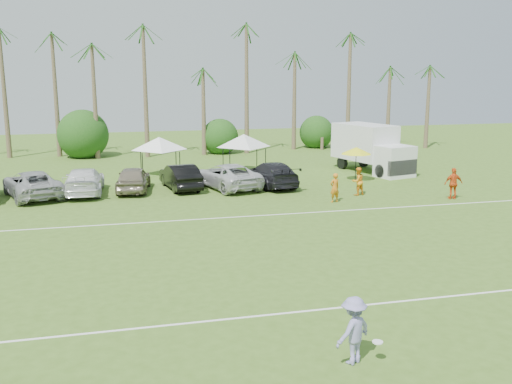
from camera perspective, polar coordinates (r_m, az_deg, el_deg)
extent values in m
plane|color=#40641E|center=(15.57, -0.32, -15.45)|extent=(120.00, 120.00, 0.00)
cube|color=white|center=(17.33, -1.91, -12.50)|extent=(80.00, 0.10, 0.01)
cube|color=white|center=(28.56, -6.92, -2.79)|extent=(80.00, 0.10, 0.01)
cone|color=brown|center=(52.26, -23.76, 8.40)|extent=(0.44, 0.44, 10.00)
cone|color=brown|center=(51.72, -19.39, 9.26)|extent=(0.44, 0.44, 11.00)
cone|color=brown|center=(51.57, -14.81, 7.85)|extent=(0.44, 0.44, 8.00)
cone|color=brown|center=(51.64, -10.35, 8.61)|extent=(0.44, 0.44, 9.00)
cone|color=brown|center=(52.02, -5.92, 9.31)|extent=(0.44, 0.44, 10.00)
cone|color=brown|center=(52.71, -1.56, 9.94)|extent=(0.44, 0.44, 11.00)
cone|color=brown|center=(54.06, 3.69, 8.37)|extent=(0.44, 0.44, 8.00)
cone|color=brown|center=(55.74, 8.67, 8.88)|extent=(0.44, 0.44, 9.00)
cone|color=brown|center=(57.81, 13.33, 9.29)|extent=(0.44, 0.44, 10.00)
cone|color=brown|center=(59.72, 16.82, 9.66)|extent=(0.44, 0.44, 11.00)
cylinder|color=brown|center=(52.94, -16.78, 4.24)|extent=(0.30, 0.30, 1.40)
sphere|color=#184212|center=(52.82, -16.85, 5.42)|extent=(4.00, 4.00, 4.00)
cylinder|color=brown|center=(53.67, -3.85, 4.80)|extent=(0.30, 0.30, 1.40)
sphere|color=#184212|center=(53.55, -3.87, 5.97)|extent=(4.00, 4.00, 4.00)
cylinder|color=brown|center=(56.26, 6.27, 5.08)|extent=(0.30, 0.30, 1.40)
sphere|color=#184212|center=(56.14, 6.29, 6.19)|extent=(4.00, 4.00, 4.00)
imported|color=orange|center=(32.44, 7.87, 0.43)|extent=(0.69, 0.54, 1.67)
imported|color=orange|center=(34.55, 10.14, 1.06)|extent=(0.96, 0.83, 1.69)
imported|color=#DA4F18|center=(34.88, 19.15, 0.81)|extent=(1.12, 0.59, 1.82)
cube|color=white|center=(43.63, 10.79, 4.95)|extent=(3.79, 5.34, 2.62)
cube|color=white|center=(41.28, 13.71, 2.99)|extent=(2.82, 2.45, 2.20)
cube|color=black|center=(40.76, 14.44, 2.40)|extent=(2.41, 0.94, 1.05)
cube|color=#E5590C|center=(44.54, 12.08, 4.43)|extent=(0.46, 1.62, 0.94)
cylinder|color=black|center=(40.83, 12.39, 2.06)|extent=(0.55, 0.99, 0.94)
cylinder|color=black|center=(42.24, 14.52, 2.27)|extent=(0.55, 0.99, 0.94)
cylinder|color=black|center=(44.17, 8.62, 2.92)|extent=(0.55, 0.99, 0.94)
cylinder|color=black|center=(45.47, 10.72, 3.09)|extent=(0.55, 0.99, 0.94)
cylinder|color=black|center=(39.96, -11.27, 2.56)|extent=(0.06, 0.06, 1.84)
cylinder|color=black|center=(40.15, -7.62, 2.72)|extent=(0.06, 0.06, 1.84)
cylinder|color=black|center=(42.49, -11.44, 3.08)|extent=(0.06, 0.06, 1.84)
cylinder|color=black|center=(42.67, -8.00, 3.24)|extent=(0.06, 0.06, 1.84)
pyramid|color=white|center=(41.06, -9.67, 5.44)|extent=(3.97, 3.97, 0.92)
cylinder|color=black|center=(40.53, -2.63, 2.93)|extent=(0.06, 0.06, 1.88)
cylinder|color=black|center=(41.12, 0.96, 3.06)|extent=(0.06, 0.06, 1.88)
cylinder|color=black|center=(43.08, -3.31, 3.44)|extent=(0.06, 0.06, 1.88)
cylinder|color=black|center=(43.63, 0.08, 3.56)|extent=(0.06, 0.06, 1.88)
pyramid|color=silver|center=(41.84, -1.24, 5.81)|extent=(4.07, 4.07, 0.94)
cylinder|color=black|center=(39.08, 9.94, 2.59)|extent=(0.05, 0.05, 2.08)
cone|color=yellow|center=(38.93, 10.00, 4.10)|extent=(2.08, 2.08, 0.47)
imported|color=#8B86BF|center=(14.76, 9.71, -13.47)|extent=(1.29, 1.09, 1.74)
cylinder|color=white|center=(14.98, 12.07, -14.46)|extent=(0.27, 0.27, 0.03)
imported|color=#A5A6A6|center=(35.93, -21.48, 0.74)|extent=(4.29, 6.19, 1.57)
imported|color=white|center=(35.98, -16.81, 1.07)|extent=(2.38, 5.48, 1.57)
imported|color=gray|center=(35.98, -12.17, 1.31)|extent=(2.48, 4.83, 1.57)
imported|color=black|center=(36.25, -7.57, 1.55)|extent=(2.36, 4.97, 1.57)
imported|color=silver|center=(36.21, -2.90, 1.62)|extent=(4.07, 6.16, 1.57)
imported|color=black|center=(36.86, 1.56, 1.81)|extent=(2.72, 5.61, 1.57)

